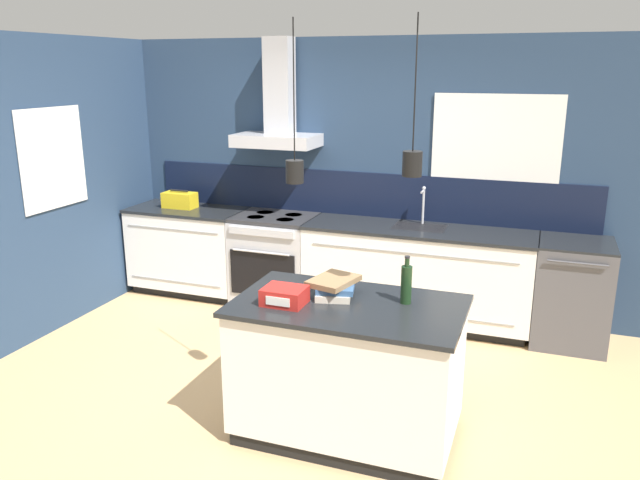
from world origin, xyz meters
name	(u,v)px	position (x,y,z in m)	size (l,w,h in m)	color
ground_plane	(281,394)	(0.00, 0.00, 0.00)	(16.00, 16.00, 0.00)	tan
wall_back	(356,170)	(-0.04, 2.00, 1.35)	(5.60, 2.48, 2.60)	navy
wall_left	(64,183)	(-2.43, 0.70, 1.30)	(0.08, 3.80, 2.60)	navy
counter_run_left	(190,250)	(-1.77, 1.69, 0.46)	(1.21, 0.64, 0.91)	black
counter_run_sink	(417,275)	(0.65, 1.69, 0.46)	(2.09, 0.64, 1.26)	black
oven_range	(275,260)	(-0.78, 1.69, 0.46)	(0.78, 0.66, 0.91)	#B5B5BA
dishwasher	(572,293)	(1.99, 1.69, 0.46)	(0.61, 0.65, 0.91)	#4C4C51
kitchen_island	(348,369)	(0.61, -0.32, 0.46)	(1.42, 0.85, 0.91)	black
bottle_on_island	(406,284)	(0.94, -0.19, 1.04)	(0.07, 0.07, 0.30)	#193319
book_stack	(335,286)	(0.48, -0.21, 0.97)	(0.32, 0.37, 0.12)	beige
red_supply_box	(285,296)	(0.24, -0.46, 0.96)	(0.26, 0.21, 0.11)	red
yellow_toolbox	(180,200)	(-1.86, 1.69, 0.99)	(0.34, 0.18, 0.19)	gold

